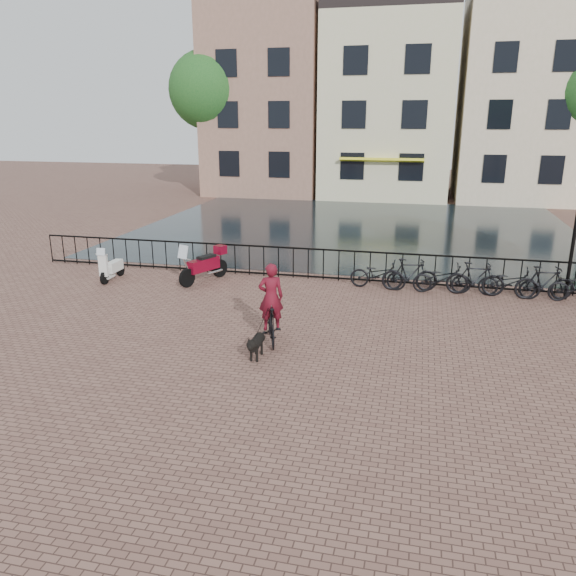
% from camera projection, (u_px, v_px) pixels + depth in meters
% --- Properties ---
extents(ground, '(100.00, 100.00, 0.00)m').
position_uv_depth(ground, '(252.00, 392.00, 10.82)').
color(ground, brown).
rests_on(ground, ground).
extents(canal_water, '(20.00, 20.00, 0.00)m').
position_uv_depth(canal_water, '(356.00, 227.00, 26.93)').
color(canal_water, black).
rests_on(canal_water, ground).
extents(railing, '(20.00, 0.05, 1.02)m').
position_uv_depth(railing, '(323.00, 265.00, 18.12)').
color(railing, black).
rests_on(railing, ground).
extents(canal_house_left, '(7.50, 9.00, 12.80)m').
position_uv_depth(canal_house_left, '(272.00, 97.00, 38.52)').
color(canal_house_left, '#8B6350').
rests_on(canal_house_left, ground).
extents(canal_house_mid, '(8.00, 9.50, 11.80)m').
position_uv_depth(canal_house_mid, '(389.00, 104.00, 36.91)').
color(canal_house_mid, beige).
rests_on(canal_house_mid, ground).
extents(canal_house_right, '(7.00, 9.00, 13.30)m').
position_uv_depth(canal_house_right, '(520.00, 90.00, 34.94)').
color(canal_house_right, beige).
rests_on(canal_house_right, ground).
extents(tree_far_left, '(5.04, 5.04, 9.27)m').
position_uv_depth(tree_far_left, '(208.00, 90.00, 36.39)').
color(tree_far_left, black).
rests_on(tree_far_left, ground).
extents(cyclist, '(0.97, 1.69, 2.23)m').
position_uv_depth(cyclist, '(271.00, 308.00, 12.98)').
color(cyclist, black).
rests_on(cyclist, ground).
extents(dog, '(0.29, 0.87, 0.59)m').
position_uv_depth(dog, '(256.00, 345.00, 12.26)').
color(dog, black).
rests_on(dog, ground).
extents(motorcycle, '(1.20, 1.94, 1.37)m').
position_uv_depth(motorcycle, '(203.00, 261.00, 17.82)').
color(motorcycle, maroon).
rests_on(motorcycle, ground).
extents(scooter, '(0.39, 1.30, 1.21)m').
position_uv_depth(scooter, '(112.00, 262.00, 18.07)').
color(scooter, silver).
rests_on(scooter, ground).
extents(parked_bike_0, '(1.77, 0.77, 0.90)m').
position_uv_depth(parked_bike_0, '(378.00, 274.00, 17.18)').
color(parked_bike_0, black).
rests_on(parked_bike_0, ground).
extents(parked_bike_1, '(1.72, 0.71, 1.00)m').
position_uv_depth(parked_bike_1, '(410.00, 275.00, 16.96)').
color(parked_bike_1, black).
rests_on(parked_bike_1, ground).
extents(parked_bike_2, '(1.77, 0.80, 0.90)m').
position_uv_depth(parked_bike_2, '(442.00, 278.00, 16.77)').
color(parked_bike_2, black).
rests_on(parked_bike_2, ground).
extents(parked_bike_3, '(1.66, 0.47, 1.00)m').
position_uv_depth(parked_bike_3, '(475.00, 279.00, 16.55)').
color(parked_bike_3, black).
rests_on(parked_bike_3, ground).
extents(parked_bike_4, '(1.76, 0.75, 0.90)m').
position_uv_depth(parked_bike_4, '(509.00, 282.00, 16.35)').
color(parked_bike_4, black).
rests_on(parked_bike_4, ground).
extents(parked_bike_5, '(1.72, 0.74, 1.00)m').
position_uv_depth(parked_bike_5, '(544.00, 283.00, 16.13)').
color(parked_bike_5, black).
rests_on(parked_bike_5, ground).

